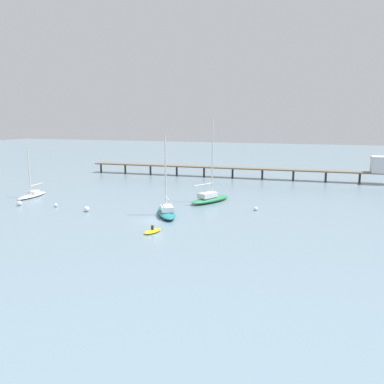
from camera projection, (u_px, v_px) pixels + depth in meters
name	position (u px, v px, depth m)	size (l,w,h in m)	color
ground_plane	(154.00, 221.00, 59.09)	(400.00, 400.00, 0.00)	slate
pier	(298.00, 167.00, 97.44)	(76.70, 6.67, 6.33)	brown
sailboat_green	(210.00, 198.00, 72.14)	(6.26, 9.60, 14.59)	#287F4C
sailboat_teal	(166.00, 211.00, 62.05)	(6.54, 8.82, 12.21)	#1E727A
sailboat_white	(32.00, 194.00, 77.19)	(2.70, 8.08, 9.49)	white
dinghy_yellow	(152.00, 231.00, 53.01)	(2.01, 3.28, 1.14)	yellow
mooring_buoy_mid	(19.00, 203.00, 69.42)	(0.86, 0.86, 0.86)	silver
mooring_buoy_inner	(56.00, 205.00, 68.36)	(0.63, 0.63, 0.63)	silver
mooring_buoy_near	(256.00, 209.00, 65.63)	(0.64, 0.64, 0.64)	silver
mooring_buoy_outer	(87.00, 209.00, 64.86)	(0.88, 0.88, 0.88)	silver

